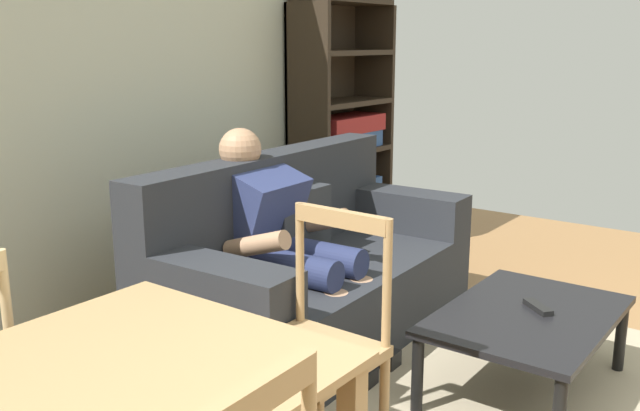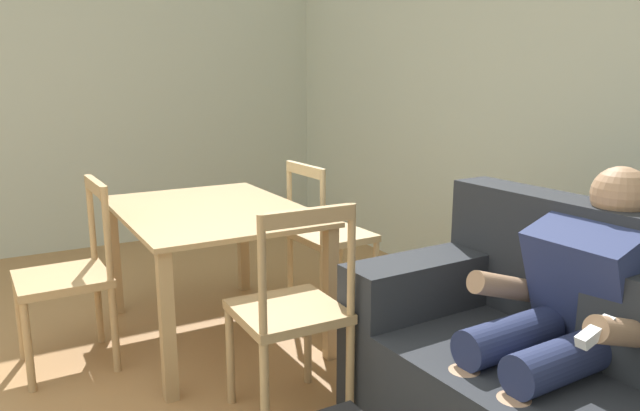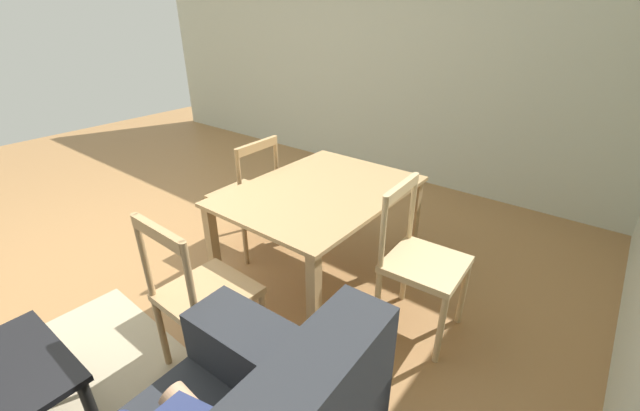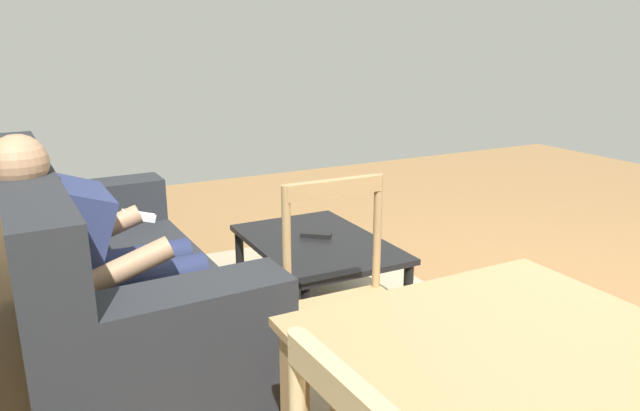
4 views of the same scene
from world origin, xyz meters
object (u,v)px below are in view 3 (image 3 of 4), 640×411
at_px(dining_chair_facing_couch, 203,296).
at_px(dining_chair_near_wall, 421,263).
at_px(dining_table, 320,204).
at_px(dining_chair_by_doorway, 246,196).

bearing_deg(dining_chair_facing_couch, dining_chair_near_wall, 142.45).
xyz_separation_m(dining_table, dining_chair_facing_couch, (0.96, -0.00, -0.15)).
bearing_deg(dining_chair_facing_couch, dining_table, 179.96).
distance_m(dining_chair_near_wall, dining_chair_facing_couch, 1.20).
height_order(dining_table, dining_chair_by_doorway, dining_chair_by_doorway).
bearing_deg(dining_table, dining_chair_near_wall, 89.89).
distance_m(dining_table, dining_chair_facing_couch, 0.97).
relative_size(dining_chair_near_wall, dining_chair_facing_couch, 0.98).
distance_m(dining_table, dining_chair_near_wall, 0.75).
height_order(dining_table, dining_chair_facing_couch, dining_chair_facing_couch).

